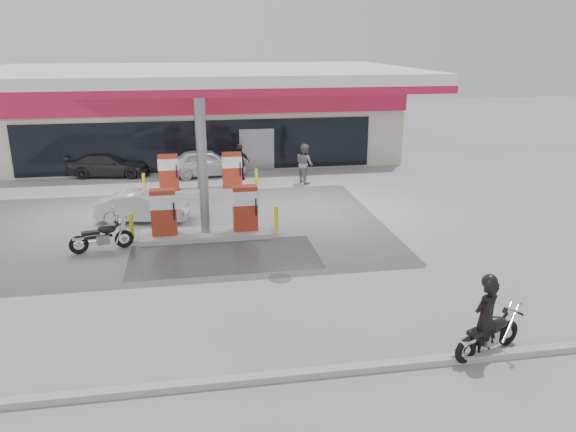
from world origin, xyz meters
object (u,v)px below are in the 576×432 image
main_motorcycle (489,335)px  biker_main (485,318)px  parked_car_left (109,165)px  parked_motorcycle (102,237)px  pump_island_near (205,217)px  attendant (305,163)px  biker_walking (240,163)px  hatchback_silver (143,207)px  parked_car_right (321,149)px  pump_island_far (201,177)px  sedan_white (206,163)px

main_motorcycle → biker_main: biker_main is taller
parked_car_left → parked_motorcycle: bearing=-165.1°
pump_island_near → parked_motorcycle: 3.46m
attendant → biker_walking: 3.23m
biker_main → hatchback_silver: (-7.99, 11.06, -0.35)m
parked_motorcycle → attendant: 11.40m
biker_main → biker_walking: bearing=-102.0°
attendant → parked_car_right: (1.98, 5.00, -0.33)m
pump_island_far → biker_walking: pump_island_far is taller
biker_main → pump_island_near: bearing=-81.7°
main_motorcycle → biker_walking: biker_walking is taller
biker_main → parked_motorcycle: biker_main is taller
parked_car_right → main_motorcycle: bearing=-161.8°
hatchback_silver → pump_island_far: bearing=-20.4°
pump_island_near → biker_walking: (1.95, 8.20, 0.13)m
pump_island_near → biker_main: 10.54m
biker_main → biker_walking: (-3.75, 17.06, -0.07)m
pump_island_near → biker_walking: bearing=76.6°
main_motorcycle → parked_car_right: (1.05, 20.78, 0.16)m
parked_motorcycle → sedan_white: 10.66m
biker_main → biker_walking: size_ratio=1.09×
parked_motorcycle → biker_walking: size_ratio=1.21×
parked_car_right → biker_main: bearing=-162.3°
sedan_white → attendant: (4.60, -2.20, 0.26)m
biker_main → main_motorcycle: bearing=179.2°
attendant → biker_walking: attendant is taller
main_motorcycle → parked_motorcycle: size_ratio=0.94×
biker_main → biker_walking: biker_main is taller
pump_island_near → pump_island_far: bearing=90.0°
pump_island_near → sedan_white: bearing=87.8°
main_motorcycle → attendant: attendant is taller
sedan_white → attendant: attendant is taller
sedan_white → parked_car_right: bearing=-71.6°
parked_car_left → sedan_white: bearing=-90.5°
main_motorcycle → hatchback_silver: 13.69m
biker_main → attendant: (-0.75, 15.86, 0.04)m
main_motorcycle → parked_car_right: parked_car_right is taller
main_motorcycle → pump_island_near: bearing=101.3°
attendant → parked_car_left: size_ratio=0.47×
main_motorcycle → attendant: bearing=70.9°
main_motorcycle → sedan_white: (-5.53, 17.98, 0.23)m
parked_car_right → biker_walking: size_ratio=2.64×
main_motorcycle → parked_car_left: size_ratio=0.47×
sedan_white → parked_car_left: (-4.85, 0.80, -0.11)m
parked_car_left → biker_walking: 6.70m
parked_motorcycle → biker_walking: bearing=45.2°
parked_motorcycle → parked_car_left: 10.85m
pump_island_far → attendant: 5.06m
pump_island_near → attendant: size_ratio=2.71×
sedan_white → biker_walking: 1.89m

